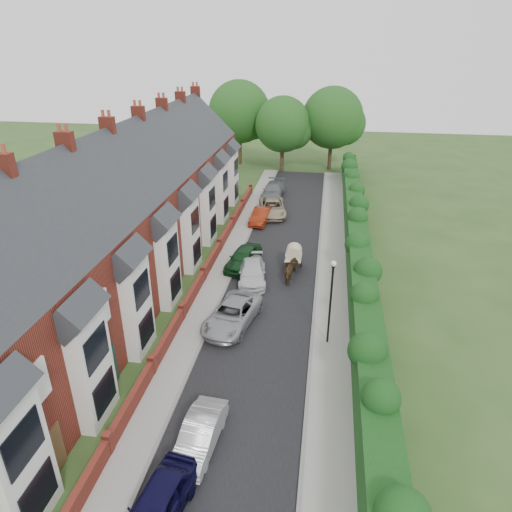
{
  "coord_description": "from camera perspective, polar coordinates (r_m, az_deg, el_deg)",
  "views": [
    {
      "loc": [
        2.72,
        -17.36,
        15.51
      ],
      "look_at": [
        -1.61,
        10.05,
        2.2
      ],
      "focal_mm": 32.0,
      "sensor_mm": 36.0,
      "label": 1
    }
  ],
  "objects": [
    {
      "name": "road",
      "position": [
        32.48,
        2.19,
        -2.9
      ],
      "size": [
        6.0,
        58.0,
        0.02
      ],
      "primitive_type": "cube",
      "color": "black",
      "rests_on": "ground"
    },
    {
      "name": "tree_far_back",
      "position": [
        62.13,
        -1.69,
        17.38
      ],
      "size": [
        8.4,
        8.0,
        10.82
      ],
      "color": "#332316",
      "rests_on": "ground"
    },
    {
      "name": "car_white",
      "position": [
        31.97,
        -0.49,
        -2.06
      ],
      "size": [
        2.55,
        4.78,
        1.32
      ],
      "primitive_type": "imported",
      "rotation": [
        0.0,
        0.0,
        0.16
      ],
      "color": "silver",
      "rests_on": "ground"
    },
    {
      "name": "kerb_hedge_side",
      "position": [
        32.3,
        7.58,
        -3.2
      ],
      "size": [
        0.18,
        58.0,
        0.13
      ],
      "primitive_type": "cube",
      "color": "gray",
      "rests_on": "ground"
    },
    {
      "name": "car_silver_b",
      "position": [
        27.27,
        -2.97,
        -7.3
      ],
      "size": [
        3.31,
        5.45,
        1.41
      ],
      "primitive_type": "imported",
      "rotation": [
        0.0,
        0.0,
        -0.2
      ],
      "color": "#9D9FA4",
      "rests_on": "ground"
    },
    {
      "name": "car_grey",
      "position": [
        49.34,
        2.17,
        8.2
      ],
      "size": [
        2.28,
        5.28,
        1.51
      ],
      "primitive_type": "imported",
      "rotation": [
        0.0,
        0.0,
        -0.03
      ],
      "color": "slate",
      "rests_on": "ground"
    },
    {
      "name": "car_red",
      "position": [
        42.27,
        0.62,
        5.05
      ],
      "size": [
        1.78,
        4.13,
        1.32
      ],
      "primitive_type": "imported",
      "rotation": [
        0.0,
        0.0,
        -0.09
      ],
      "color": "maroon",
      "rests_on": "ground"
    },
    {
      "name": "pavement_hedge_side",
      "position": [
        32.31,
        9.44,
        -3.33
      ],
      "size": [
        2.2,
        58.0,
        0.12
      ],
      "primitive_type": "cube",
      "color": "gray",
      "rests_on": "ground"
    },
    {
      "name": "tree_far_right",
      "position": [
        60.15,
        9.91,
        16.47
      ],
      "size": [
        7.98,
        7.6,
        10.31
      ],
      "color": "#332316",
      "rests_on": "ground"
    },
    {
      "name": "terrace_row",
      "position": [
        32.47,
        -16.44,
        4.67
      ],
      "size": [
        9.05,
        40.5,
        11.5
      ],
      "color": "maroon",
      "rests_on": "ground"
    },
    {
      "name": "car_navy",
      "position": [
        18.52,
        -12.28,
        -28.24
      ],
      "size": [
        2.28,
        4.38,
        1.42
      ],
      "primitive_type": "imported",
      "rotation": [
        0.0,
        0.0,
        -0.15
      ],
      "color": "black",
      "rests_on": "ground"
    },
    {
      "name": "car_silver_a",
      "position": [
        20.45,
        -7.04,
        -21.25
      ],
      "size": [
        1.66,
        4.01,
        1.29
      ],
      "primitive_type": "imported",
      "rotation": [
        0.0,
        0.0,
        -0.08
      ],
      "color": "#BCBDC2",
      "rests_on": "ground"
    },
    {
      "name": "kerb_house_side",
      "position": [
        32.9,
        -3.09,
        -2.42
      ],
      "size": [
        0.18,
        58.0,
        0.13
      ],
      "primitive_type": "cube",
      "color": "gray",
      "rests_on": "ground"
    },
    {
      "name": "pavement_house_side",
      "position": [
        33.06,
        -4.45,
        -2.32
      ],
      "size": [
        1.7,
        58.0,
        0.12
      ],
      "primitive_type": "cube",
      "color": "gray",
      "rests_on": "ground"
    },
    {
      "name": "hedge",
      "position": [
        31.7,
        12.89,
        -1.1
      ],
      "size": [
        2.1,
        58.0,
        2.85
      ],
      "color": "black",
      "rests_on": "ground"
    },
    {
      "name": "ground",
      "position": [
        23.44,
        0.05,
        -15.81
      ],
      "size": [
        140.0,
        140.0,
        0.0
      ],
      "primitive_type": "plane",
      "color": "#2D4C1E",
      "rests_on": "ground"
    },
    {
      "name": "garden_wall_row",
      "position": [
        32.25,
        -6.6,
        -2.38
      ],
      "size": [
        0.35,
        40.35,
        1.1
      ],
      "color": "maroon",
      "rests_on": "ground"
    },
    {
      "name": "car_green",
      "position": [
        33.88,
        -1.6,
        -0.22
      ],
      "size": [
        2.59,
        4.66,
        1.5
      ],
      "primitive_type": "imported",
      "rotation": [
        0.0,
        0.0,
        -0.2
      ],
      "color": "#103717",
      "rests_on": "ground"
    },
    {
      "name": "horse",
      "position": [
        31.88,
        4.41,
        -1.99
      ],
      "size": [
        0.88,
        1.86,
        1.55
      ],
      "primitive_type": "imported",
      "rotation": [
        0.0,
        0.0,
        3.12
      ],
      "color": "#49321A",
      "rests_on": "ground"
    },
    {
      "name": "horse_cart",
      "position": [
        33.5,
        4.72,
        0.07
      ],
      "size": [
        1.22,
        2.7,
        1.95
      ],
      "color": "black",
      "rests_on": "ground"
    },
    {
      "name": "lamppost",
      "position": [
        24.62,
        9.39,
        -4.5
      ],
      "size": [
        0.32,
        0.32,
        5.16
      ],
      "color": "black",
      "rests_on": "ground"
    },
    {
      "name": "car_beige",
      "position": [
        44.21,
        2.06,
        6.07
      ],
      "size": [
        3.33,
        5.6,
        1.46
      ],
      "primitive_type": "imported",
      "rotation": [
        0.0,
        0.0,
        0.18
      ],
      "color": "tan",
      "rests_on": "ground"
    },
    {
      "name": "tree_far_left",
      "position": [
        58.52,
        3.72,
        15.93
      ],
      "size": [
        7.14,
        6.8,
        9.29
      ],
      "color": "#332316",
      "rests_on": "ground"
    }
  ]
}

